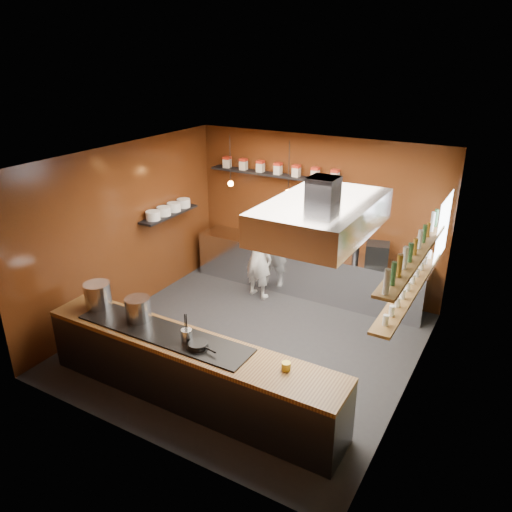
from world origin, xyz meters
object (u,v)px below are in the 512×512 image
Objects in this scene: extractor_hood at (322,216)px; chef at (258,257)px; espresso_machine at (377,254)px; stockpot_small at (138,309)px; stockpot_large at (98,295)px.

chef is at bearing 135.98° from extractor_hood.
stockpot_small is at bearing -136.43° from espresso_machine.
stockpot_small is 0.90× the size of espresso_machine.
extractor_hood is 5.67× the size of stockpot_small.
extractor_hood is at bearing -105.83° from espresso_machine.
chef is (0.95, 3.06, -0.31)m from stockpot_large.
extractor_hood reaches higher than stockpot_small.
stockpot_large reaches higher than stockpot_small.
stockpot_large is 3.22m from chef.
extractor_hood is 1.23× the size of chef.
espresso_machine is 2.18m from chef.
stockpot_large reaches higher than espresso_machine.
stockpot_small is 3.08m from chef.
stockpot_large is at bearing 83.47° from chef.
espresso_machine is (2.27, 3.62, -0.01)m from stockpot_small.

